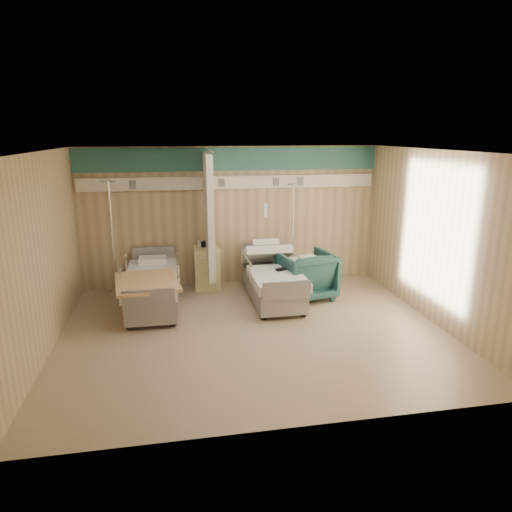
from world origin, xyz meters
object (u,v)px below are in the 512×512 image
Objects in this scene: bed_left at (152,291)px; iv_stand_right at (292,263)px; visitor_armchair at (305,275)px; iv_stand_left at (116,273)px; bedside_cabinet at (207,268)px; bed_right at (273,284)px.

bed_left is 2.99m from iv_stand_right.
visitor_armchair is (2.85, 0.05, 0.13)m from bed_left.
iv_stand_right is 3.54m from iv_stand_left.
iv_stand_left reaches higher than bedside_cabinet.
bed_right is at bearing -15.52° from iv_stand_left.
bedside_cabinet is at bearing -177.79° from iv_stand_right.
bed_right is 1.16m from iv_stand_right.
iv_stand_right is at bearing -99.46° from visitor_armchair.
iv_stand_left reaches higher than bed_left.
bed_left is 1.39m from bedside_cabinet.
visitor_armchair is at bearing -88.56° from iv_stand_right.
iv_stand_left is at bearing -22.85° from visitor_armchair.
bed_right is 0.98× the size of iv_stand_left.
bed_right is at bearing -38.05° from bedside_cabinet.
iv_stand_left is at bearing -177.00° from bedside_cabinet.
visitor_armchair is 0.47× the size of iv_stand_right.
visitor_armchair is at bearing 1.10° from bed_left.
bed_right is at bearing -6.11° from visitor_armchair.
bedside_cabinet is (1.05, 0.90, 0.11)m from bed_left.
bed_left is 2.54× the size of bedside_cabinet.
bed_right is 1.46m from bedside_cabinet.
iv_stand_left reaches higher than bed_right.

